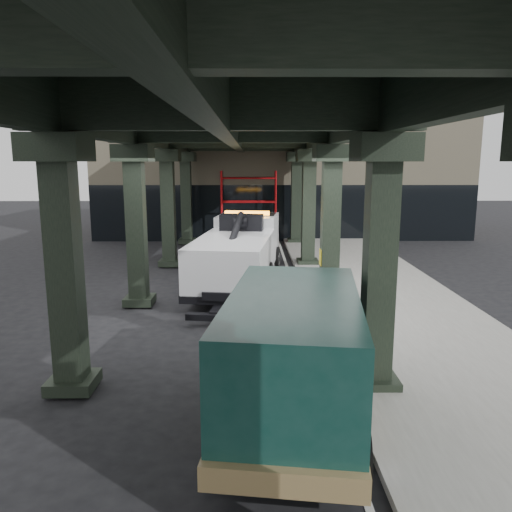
{
  "coord_description": "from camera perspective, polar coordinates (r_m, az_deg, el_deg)",
  "views": [
    {
      "loc": [
        0.15,
        -13.3,
        4.5
      ],
      "look_at": [
        0.29,
        1.45,
        1.7
      ],
      "focal_mm": 35.0,
      "sensor_mm": 36.0,
      "label": 1
    }
  ],
  "objects": [
    {
      "name": "lane_stripe",
      "position": [
        16.03,
        5.06,
        -5.58
      ],
      "size": [
        0.12,
        38.0,
        0.01
      ],
      "primitive_type": "cube",
      "color": "silver",
      "rests_on": "ground"
    },
    {
      "name": "tow_truck",
      "position": [
        18.21,
        -1.8,
        0.69
      ],
      "size": [
        3.3,
        8.48,
        2.71
      ],
      "rotation": [
        0.0,
        0.0,
        -0.13
      ],
      "color": "black",
      "rests_on": "ground"
    },
    {
      "name": "sidewalk",
      "position": [
        16.51,
        14.81,
        -5.16
      ],
      "size": [
        5.0,
        40.0,
        0.15
      ],
      "primitive_type": "cube",
      "color": "gray",
      "rests_on": "ground"
    },
    {
      "name": "ground",
      "position": [
        14.05,
        -1.14,
        -7.94
      ],
      "size": [
        90.0,
        90.0,
        0.0
      ],
      "primitive_type": "plane",
      "color": "black",
      "rests_on": "ground"
    },
    {
      "name": "scaffolding",
      "position": [
        28.05,
        -0.84,
        5.85
      ],
      "size": [
        3.08,
        0.88,
        4.0
      ],
      "color": "red",
      "rests_on": "ground"
    },
    {
      "name": "building",
      "position": [
        33.36,
        2.69,
        9.88
      ],
      "size": [
        22.0,
        10.0,
        8.0
      ],
      "primitive_type": "cube",
      "color": "#C6B793",
      "rests_on": "ground"
    },
    {
      "name": "towed_van",
      "position": [
        8.88,
        4.39,
        -10.7
      ],
      "size": [
        2.95,
        6.0,
        2.34
      ],
      "rotation": [
        0.0,
        0.0,
        -0.13
      ],
      "color": "#0F3831",
      "rests_on": "ground"
    },
    {
      "name": "viaduct",
      "position": [
        15.35,
        -2.68,
        14.33
      ],
      "size": [
        7.4,
        32.0,
        6.4
      ],
      "color": "black",
      "rests_on": "ground"
    }
  ]
}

